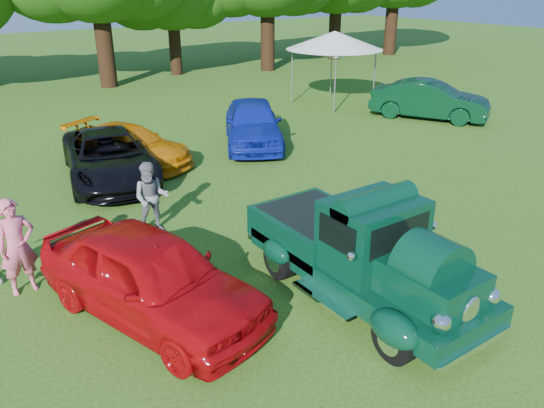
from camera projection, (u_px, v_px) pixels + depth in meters
ground at (308, 294)px, 10.30m from camera, size 120.00×120.00×0.00m
hero_pickup at (362, 253)px, 9.97m from camera, size 2.43×5.22×2.04m
red_convertible at (151, 276)px, 9.35m from camera, size 3.24×5.08×1.61m
back_car_black at (109, 157)px, 15.85m from camera, size 3.40×5.59×1.45m
back_car_orange at (129, 146)px, 17.15m from camera, size 3.67×4.74×1.28m
back_car_blue at (253, 123)px, 19.14m from camera, size 4.06×5.18×1.65m
back_car_green at (430, 100)px, 22.77m from camera, size 3.87×5.13×1.62m
spectator_pink at (17, 246)px, 10.04m from camera, size 0.74×0.52×1.93m
spectator_grey at (151, 198)px, 12.52m from camera, size 1.06×0.98×1.74m
canopy_tent at (335, 41)px, 24.63m from camera, size 5.01×5.01×3.39m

